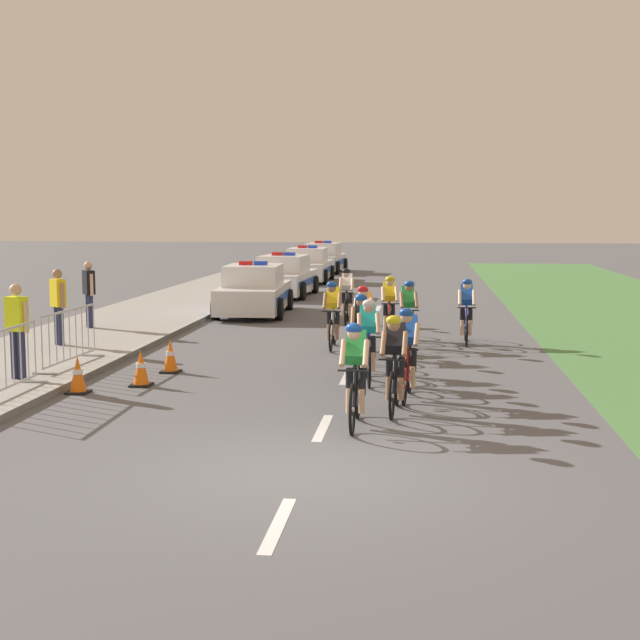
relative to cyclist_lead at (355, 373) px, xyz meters
The scene contains 27 objects.
ground_plane 2.45m from the cyclist_lead, 101.16° to the right, with size 160.00×160.00×0.00m, color #56565B.
sidewalk_slab 13.65m from the cyclist_lead, 120.68° to the left, with size 3.75×60.00×0.12m, color gray.
kerb_edge 12.83m from the cyclist_lead, 113.75° to the left, with size 0.16×60.00×0.13m, color #9E9E99.
lane_markings_centre 7.97m from the cyclist_lead, 93.24° to the left, with size 0.14×25.60×0.01m.
cyclist_lead is the anchor object (origin of this frame).
cyclist_second 1.10m from the cyclist_lead, 61.63° to the left, with size 0.43×1.72×1.56m.
cyclist_third 2.11m from the cyclist_lead, 70.80° to the left, with size 0.44×1.72×1.56m.
cyclist_fourth 3.34m from the cyclist_lead, 90.35° to the left, with size 0.45×1.72×1.56m.
cyclist_fifth 4.40m from the cyclist_lead, 92.65° to the left, with size 0.42×1.72×1.56m.
cyclist_sixth 6.24m from the cyclist_lead, 92.66° to the left, with size 0.42×1.72×1.56m.
cyclist_seventh 7.73m from the cyclist_lead, 85.44° to the left, with size 0.45×1.72×1.56m.
cyclist_eighth 7.39m from the cyclist_lead, 98.12° to the left, with size 0.42×1.72×1.56m.
cyclist_ninth 9.10m from the cyclist_lead, 89.09° to the left, with size 0.44×1.72×1.56m.
cyclist_tenth 8.64m from the cyclist_lead, 77.00° to the left, with size 0.42×1.72×1.56m.
cyclist_eleventh 11.95m from the cyclist_lead, 95.35° to the left, with size 0.42×1.72×1.56m.
police_car_nearest 14.36m from the cyclist_lead, 106.30° to the left, with size 2.14×4.47×1.59m.
police_car_second 20.10m from the cyclist_lead, 101.57° to the left, with size 2.16×4.48×1.59m.
police_car_third 26.78m from the cyclist_lead, 98.66° to the left, with size 2.02×4.41×1.59m.
police_car_furthest 32.98m from the cyclist_lead, 97.02° to the left, with size 2.18×4.49×1.59m.
crowd_barrier_front 5.76m from the cyclist_lead, 169.49° to the left, with size 0.52×2.32×1.07m.
crowd_barrier_middle 6.98m from the cyclist_lead, 145.63° to the left, with size 0.60×2.32×1.07m.
traffic_cone_near 5.54m from the cyclist_lead, 133.60° to the left, with size 0.36×0.36×0.64m.
traffic_cone_mid 5.19m from the cyclist_lead, 158.47° to the left, with size 0.36×0.36×0.64m.
traffic_cone_far 4.76m from the cyclist_lead, 146.34° to the left, with size 0.36×0.36×0.64m.
spectator_closest 6.56m from the cyclist_lead, 158.30° to the left, with size 0.51×0.33×1.68m.
spectator_middle 11.97m from the cyclist_lead, 128.35° to the left, with size 0.40×0.45×1.68m.
spectator_back 9.51m from the cyclist_lead, 137.46° to the left, with size 0.44×0.41×1.68m.
Camera 1 is at (1.36, -10.20, 3.03)m, focal length 50.71 mm.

